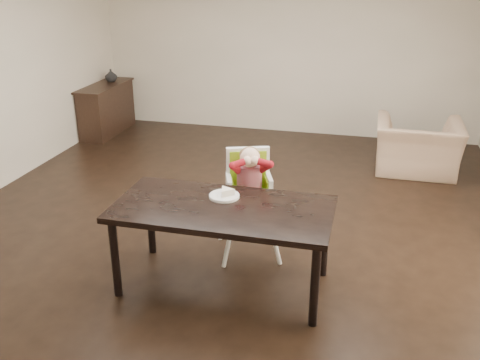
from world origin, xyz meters
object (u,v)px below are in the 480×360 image
Objects in this scene: armchair at (418,138)px; sideboard at (107,109)px; high_chair at (249,179)px; dining_table at (223,215)px.

armchair reaches higher than sideboard.
armchair is 0.85× the size of sideboard.
high_chair is 4.45m from sideboard.
dining_table is at bearing -51.40° from sideboard.
high_chair is at bearing 57.18° from armchair.
armchair is at bearing -7.13° from sideboard.
armchair is at bearing 37.68° from high_chair.
high_chair is 1.00× the size of armchair.
dining_table is 0.64m from high_chair.
dining_table is at bearing 61.61° from armchair.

